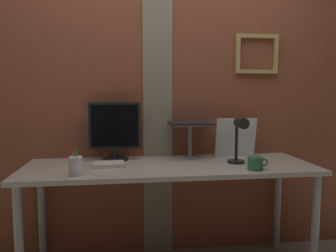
{
  "coord_description": "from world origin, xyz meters",
  "views": [
    {
      "loc": [
        -0.27,
        -2.17,
        1.24
      ],
      "look_at": [
        0.03,
        0.08,
        1.01
      ],
      "focal_mm": 35.26,
      "sensor_mm": 36.0,
      "label": 1
    }
  ],
  "objects_px": {
    "desk_lamp": "(239,136)",
    "laptop": "(188,115)",
    "whiteboard_panel": "(236,137)",
    "pen_cup": "(76,166)",
    "monitor": "(115,129)",
    "coffee_mug": "(256,163)"
  },
  "relations": [
    {
      "from": "desk_lamp",
      "to": "laptop",
      "type": "bearing_deg",
      "value": 130.81
    },
    {
      "from": "whiteboard_panel",
      "to": "desk_lamp",
      "type": "distance_m",
      "value": 0.29
    },
    {
      "from": "pen_cup",
      "to": "monitor",
      "type": "bearing_deg",
      "value": 62.84
    },
    {
      "from": "coffee_mug",
      "to": "pen_cup",
      "type": "bearing_deg",
      "value": -179.99
    },
    {
      "from": "laptop",
      "to": "pen_cup",
      "type": "relative_size",
      "value": 1.99
    },
    {
      "from": "monitor",
      "to": "coffee_mug",
      "type": "relative_size",
      "value": 3.13
    },
    {
      "from": "monitor",
      "to": "coffee_mug",
      "type": "height_order",
      "value": "monitor"
    },
    {
      "from": "laptop",
      "to": "pen_cup",
      "type": "xyz_separation_m",
      "value": [
        -0.76,
        -0.49,
        -0.25
      ]
    },
    {
      "from": "desk_lamp",
      "to": "coffee_mug",
      "type": "bearing_deg",
      "value": -73.38
    },
    {
      "from": "whiteboard_panel",
      "to": "desk_lamp",
      "type": "xyz_separation_m",
      "value": [
        -0.07,
        -0.28,
        0.05
      ]
    },
    {
      "from": "monitor",
      "to": "laptop",
      "type": "distance_m",
      "value": 0.55
    },
    {
      "from": "desk_lamp",
      "to": "whiteboard_panel",
      "type": "bearing_deg",
      "value": 75.33
    },
    {
      "from": "desk_lamp",
      "to": "coffee_mug",
      "type": "height_order",
      "value": "desk_lamp"
    },
    {
      "from": "monitor",
      "to": "pen_cup",
      "type": "relative_size",
      "value": 2.64
    },
    {
      "from": "whiteboard_panel",
      "to": "pen_cup",
      "type": "bearing_deg",
      "value": -158.27
    },
    {
      "from": "whiteboard_panel",
      "to": "coffee_mug",
      "type": "distance_m",
      "value": 0.46
    },
    {
      "from": "pen_cup",
      "to": "coffee_mug",
      "type": "bearing_deg",
      "value": 0.01
    },
    {
      "from": "monitor",
      "to": "pen_cup",
      "type": "height_order",
      "value": "monitor"
    },
    {
      "from": "laptop",
      "to": "whiteboard_panel",
      "type": "bearing_deg",
      "value": -7.84
    },
    {
      "from": "whiteboard_panel",
      "to": "coffee_mug",
      "type": "height_order",
      "value": "whiteboard_panel"
    },
    {
      "from": "monitor",
      "to": "laptop",
      "type": "relative_size",
      "value": 1.33
    },
    {
      "from": "coffee_mug",
      "to": "desk_lamp",
      "type": "bearing_deg",
      "value": 106.62
    }
  ]
}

